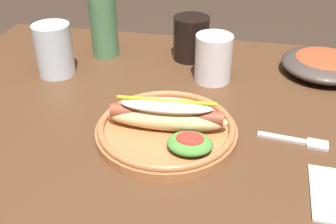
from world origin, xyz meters
name	(u,v)px	position (x,y,z in m)	size (l,w,h in m)	color
dining_table	(172,165)	(0.00, 0.00, 0.63)	(1.11, 0.84, 0.74)	#51331E
hot_dog_plate	(166,126)	(0.00, -0.06, 0.76)	(0.25, 0.25, 0.08)	#B77042
fork	(299,141)	(0.23, -0.03, 0.74)	(0.12, 0.03, 0.00)	silver
soda_cup	(191,38)	(-0.01, 0.28, 0.79)	(0.09, 0.09, 0.10)	black
water_cup	(54,50)	(-0.30, 0.13, 0.80)	(0.08, 0.08, 0.12)	silver
extra_cup	(213,58)	(0.06, 0.17, 0.79)	(0.08, 0.08, 0.10)	white
glass_bottle	(103,21)	(-0.22, 0.26, 0.83)	(0.07, 0.07, 0.22)	#4C7F51
side_bowl	(324,63)	(0.30, 0.26, 0.76)	(0.19, 0.19, 0.05)	#423833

